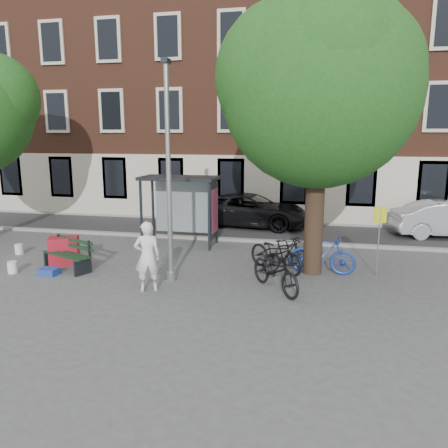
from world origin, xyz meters
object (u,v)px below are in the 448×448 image
object	(u,v)px
bench	(69,256)
bike_b	(322,254)
bus_shelter	(190,195)
painter	(147,256)
lamppost	(169,184)
bike_c	(276,270)
bike_d	(286,255)
car_dark	(251,210)
bike_a	(276,253)
red_stand	(64,251)
notice_sign	(380,225)

from	to	relation	value
bench	bike_b	bearing A→B (deg)	33.31
bus_shelter	painter	distance (m)	5.21
lamppost	bench	xyz separation A→B (m)	(-3.44, 0.27, -2.35)
bus_shelter	painter	xyz separation A→B (m)	(0.30, -5.11, -0.97)
bike_c	bike_d	size ratio (longest dim) A/B	1.28
lamppost	bike_b	world-z (taller)	lamppost
bus_shelter	bench	xyz separation A→B (m)	(-2.84, -3.84, -1.48)
painter	car_dark	bearing A→B (deg)	-121.88
bike_a	red_stand	distance (m)	6.84
car_dark	bike_a	bearing A→B (deg)	-158.06
painter	car_dark	world-z (taller)	painter
bike_c	bench	bearing A→B (deg)	136.79
car_dark	red_stand	xyz separation A→B (m)	(-5.04, -7.30, -0.30)
lamppost	bus_shelter	distance (m)	4.24
lamppost	red_stand	size ratio (longest dim) A/B	6.79
bench	red_stand	world-z (taller)	bench
bench	red_stand	bearing A→B (deg)	157.18
bench	bike_a	bearing A→B (deg)	35.01
bike_d	notice_sign	distance (m)	2.89
bike_b	red_stand	world-z (taller)	bike_b
bike_c	notice_sign	distance (m)	3.55
bike_d	notice_sign	xyz separation A→B (m)	(2.69, 0.13, 1.04)
painter	bench	xyz separation A→B (m)	(-3.14, 1.27, -0.52)
bus_shelter	lamppost	bearing A→B (deg)	-81.57
bike_b	bus_shelter	bearing A→B (deg)	66.65
bench	bike_b	distance (m)	7.83
painter	bike_c	size ratio (longest dim) A/B	0.88
bike_b	bike_c	size ratio (longest dim) A/B	0.91
red_stand	notice_sign	size ratio (longest dim) A/B	0.43
bike_a	red_stand	bearing A→B (deg)	134.71
bike_d	car_dark	xyz separation A→B (m)	(-2.06, 6.59, 0.24)
lamppost	car_dark	bearing A→B (deg)	82.04
bus_shelter	red_stand	distance (m)	4.92
bike_a	bike_c	distance (m)	1.78
bike_a	lamppost	bearing A→B (deg)	155.81
painter	bus_shelter	bearing A→B (deg)	-109.51
bike_c	car_dark	bearing A→B (deg)	64.76
bike_b	bike_c	distance (m)	2.18
painter	bike_b	world-z (taller)	painter
bike_a	notice_sign	size ratio (longest dim) A/B	1.03
painter	bike_a	world-z (taller)	painter
bus_shelter	bike_c	xyz separation A→B (m)	(3.66, -4.41, -1.35)
bench	bike_d	bearing A→B (deg)	34.62
painter	bike_c	world-z (taller)	painter
bike_a	car_dark	world-z (taller)	car_dark
bike_c	car_dark	xyz separation A→B (m)	(-1.92, 8.37, 0.18)
bench	bike_d	size ratio (longest dim) A/B	1.13
bus_shelter	car_dark	size ratio (longest dim) A/B	0.53
bike_d	bike_b	bearing A→B (deg)	-128.41
bus_shelter	notice_sign	bearing A→B (deg)	-21.01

